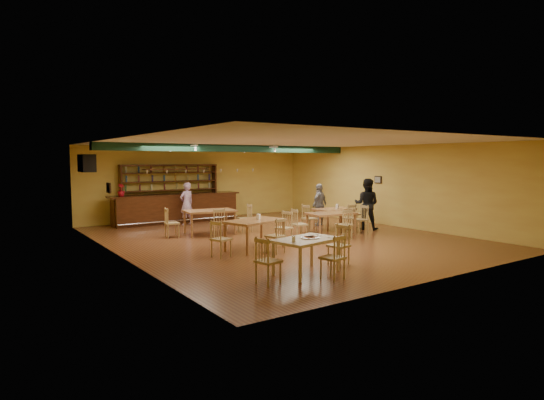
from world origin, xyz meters
TOP-DOWN VIEW (x-y plane):
  - floor at (0.00, 0.00)m, footprint 12.00×12.00m
  - ceiling_beam at (0.00, 2.80)m, footprint 10.00×0.30m
  - track_rail_left at (-1.80, 3.40)m, footprint 0.05×2.50m
  - track_rail_right at (1.40, 3.40)m, footprint 0.05×2.50m
  - ac_unit at (-4.80, 4.20)m, footprint 0.34×0.70m
  - picture_left at (-4.97, 1.00)m, footprint 0.04×0.34m
  - picture_right at (4.97, 0.50)m, footprint 0.04×0.34m
  - bar_counter at (-1.33, 5.15)m, footprint 5.18×0.85m
  - back_bar_hutch at (-1.33, 5.78)m, footprint 4.00×0.40m
  - poinsettia at (-3.46, 5.15)m, footprint 0.34×0.34m
  - dining_table_a at (-1.54, 1.82)m, footprint 1.74×1.19m
  - dining_table_b at (2.72, 0.48)m, footprint 1.48×0.92m
  - dining_table_c at (-1.67, -1.17)m, footprint 1.84×1.39m
  - dining_table_d at (1.58, -0.64)m, footprint 1.61×1.07m
  - near_table at (-2.16, -4.06)m, footprint 1.57×1.17m
  - pizza_tray at (-2.06, -4.06)m, footprint 0.52×0.52m
  - parmesan_shaker at (-2.62, -4.22)m, footprint 0.09×0.09m
  - napkin_stack at (-1.81, -3.86)m, footprint 0.24×0.21m
  - pizza_server at (-1.91, -4.01)m, footprint 0.33×0.13m
  - side_plate at (-1.60, -4.27)m, footprint 0.26×0.26m
  - patron_bar at (-1.26, 4.33)m, footprint 0.67×0.52m
  - patron_right_a at (3.52, -0.32)m, footprint 1.06×1.11m
  - patron_right_b at (2.78, 1.36)m, footprint 1.00×0.69m

SIDE VIEW (x-z plane):
  - floor at x=0.00m, z-range 0.00..0.00m
  - dining_table_b at x=2.72m, z-range 0.00..0.73m
  - dining_table_d at x=1.58m, z-range 0.00..0.76m
  - near_table at x=-2.16m, z-range 0.00..0.76m
  - dining_table_a at x=-1.54m, z-range 0.00..0.81m
  - dining_table_c at x=-1.67m, z-range 0.00..0.82m
  - bar_counter at x=-1.33m, z-range 0.00..1.13m
  - side_plate at x=-1.60m, z-range 0.76..0.78m
  - pizza_tray at x=-2.06m, z-range 0.76..0.78m
  - napkin_stack at x=-1.81m, z-range 0.76..0.79m
  - pizza_server at x=-1.91m, z-range 0.78..0.78m
  - patron_right_b at x=2.78m, z-range 0.00..1.57m
  - patron_bar at x=-1.26m, z-range 0.00..1.62m
  - parmesan_shaker at x=-2.62m, z-range 0.76..0.87m
  - patron_right_a at x=3.52m, z-range 0.00..1.81m
  - back_bar_hutch at x=-1.33m, z-range 0.00..2.28m
  - poinsettia at x=-3.46m, z-range 1.13..1.60m
  - picture_left at x=-4.97m, z-range 1.56..1.84m
  - picture_right at x=4.97m, z-range 1.56..1.84m
  - ac_unit at x=-4.80m, z-range 2.11..2.59m
  - ceiling_beam at x=0.00m, z-range 2.75..3.00m
  - track_rail_left at x=-1.80m, z-range 2.92..2.96m
  - track_rail_right at x=1.40m, z-range 2.92..2.96m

